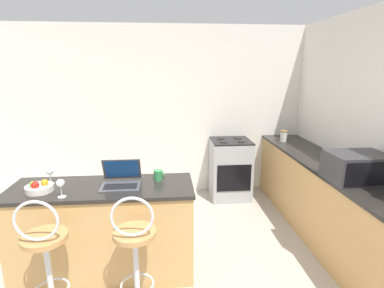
{
  "coord_description": "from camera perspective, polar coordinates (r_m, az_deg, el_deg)",
  "views": [
    {
      "loc": [
        0.1,
        -1.84,
        1.97
      ],
      "look_at": [
        0.44,
        1.91,
        1.01
      ],
      "focal_mm": 28.0,
      "sensor_mm": 36.0,
      "label": 1
    }
  ],
  "objects": [
    {
      "name": "bar_stool_far",
      "position": [
        2.58,
        -10.7,
        -20.52
      ],
      "size": [
        0.4,
        0.4,
        1.07
      ],
      "color": "silver",
      "rests_on": "ground_plane"
    },
    {
      "name": "stove_range",
      "position": [
        4.68,
        7.27,
        -4.73
      ],
      "size": [
        0.59,
        0.57,
        0.92
      ],
      "color": "#9EA3A8",
      "rests_on": "ground_plane"
    },
    {
      "name": "mug_green",
      "position": [
        2.93,
        -6.4,
        -5.9
      ],
      "size": [
        0.1,
        0.08,
        0.1
      ],
      "color": "#338447",
      "rests_on": "breakfast_bar"
    },
    {
      "name": "breakfast_bar",
      "position": [
        3.1,
        -16.21,
        -15.57
      ],
      "size": [
        1.68,
        0.6,
        0.91
      ],
      "color": "tan",
      "rests_on": "ground_plane"
    },
    {
      "name": "laptop",
      "position": [
        2.88,
        -13.33,
        -6.42
      ],
      "size": [
        0.35,
        0.3,
        0.23
      ],
      "color": "#47474C",
      "rests_on": "breakfast_bar"
    },
    {
      "name": "counter_right",
      "position": [
        3.82,
        24.85,
        -10.45
      ],
      "size": [
        0.59,
        3.31,
        0.91
      ],
      "color": "tan",
      "rests_on": "ground_plane"
    },
    {
      "name": "storage_jar",
      "position": [
        4.62,
        17.03,
        1.47
      ],
      "size": [
        0.1,
        0.1,
        0.16
      ],
      "color": "silver",
      "rests_on": "counter_right"
    },
    {
      "name": "wine_glass_short",
      "position": [
        2.75,
        -23.76,
        -7.01
      ],
      "size": [
        0.07,
        0.07,
        0.16
      ],
      "color": "silver",
      "rests_on": "breakfast_bar"
    },
    {
      "name": "wine_glass_tall",
      "position": [
        3.09,
        -25.47,
        -4.76
      ],
      "size": [
        0.07,
        0.07,
        0.16
      ],
      "color": "silver",
      "rests_on": "breakfast_bar"
    },
    {
      "name": "bar_stool_near",
      "position": [
        2.73,
        -25.93,
        -19.65
      ],
      "size": [
        0.4,
        0.4,
        1.07
      ],
      "color": "silver",
      "rests_on": "ground_plane"
    },
    {
      "name": "fruit_bowl",
      "position": [
        2.98,
        -27.11,
        -7.38
      ],
      "size": [
        0.24,
        0.24,
        0.11
      ],
      "color": "silver",
      "rests_on": "breakfast_bar"
    },
    {
      "name": "wall_back",
      "position": [
        4.7,
        -6.31,
        5.98
      ],
      "size": [
        12.0,
        0.06,
        2.6
      ],
      "color": "silver",
      "rests_on": "ground_plane"
    },
    {
      "name": "microwave",
      "position": [
        3.28,
        28.91,
        -3.88
      ],
      "size": [
        0.53,
        0.41,
        0.27
      ],
      "color": "#2D2D30",
      "rests_on": "counter_right"
    }
  ]
}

